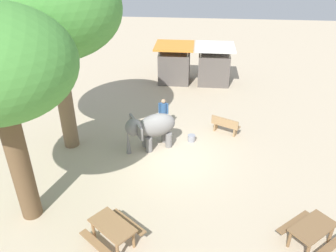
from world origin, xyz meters
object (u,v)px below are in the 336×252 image
object	(u,v)px
elephant	(152,127)
market_stall_white	(214,67)
person_handler	(163,111)
picnic_table_near	(113,229)
feed_bucket	(191,138)
picnic_table_far	(312,231)
wooden_bench	(225,125)
market_stall_orange	(174,65)
shade_tree_main	(50,10)

from	to	relation	value
elephant	market_stall_white	size ratio (longest dim) A/B	0.92
elephant	person_handler	xyz separation A→B (m)	(0.33, 1.86, -0.12)
picnic_table_near	feed_bucket	size ratio (longest dim) A/B	5.81
picnic_table_near	picnic_table_far	world-z (taller)	same
wooden_bench	market_stall_orange	size ratio (longest dim) A/B	0.57
shade_tree_main	feed_bucket	size ratio (longest dim) A/B	22.58
picnic_table_far	wooden_bench	bearing A→B (deg)	-111.76
wooden_bench	market_stall_white	world-z (taller)	market_stall_white
person_handler	picnic_table_near	distance (m)	7.53
market_stall_orange	shade_tree_main	bearing A→B (deg)	-116.30
person_handler	market_stall_orange	bearing A→B (deg)	-176.52
person_handler	shade_tree_main	size ratio (longest dim) A/B	0.20
elephant	market_stall_orange	world-z (taller)	market_stall_orange
wooden_bench	picnic_table_far	distance (m)	7.12
shade_tree_main	market_stall_white	distance (m)	11.85
picnic_table_near	feed_bucket	xyz separation A→B (m)	(2.24, 6.36, -0.43)
wooden_bench	feed_bucket	xyz separation A→B (m)	(-1.62, -0.90, -0.31)
wooden_bench	shade_tree_main	bearing A→B (deg)	-138.97
shade_tree_main	picnic_table_far	distance (m)	12.05
elephant	person_handler	bearing A→B (deg)	-128.84
picnic_table_far	feed_bucket	xyz separation A→B (m)	(-3.91, 5.83, -0.43)
picnic_table_near	market_stall_orange	size ratio (longest dim) A/B	0.83
elephant	market_stall_orange	bearing A→B (deg)	-121.22
elephant	picnic_table_near	xyz separation A→B (m)	(-0.45, -5.62, -0.48)
elephant	market_stall_white	distance (m)	8.78
shade_tree_main	market_stall_white	xyz separation A→B (m)	(6.75, 8.40, -4.94)
elephant	shade_tree_main	bearing A→B (deg)	-26.85
shade_tree_main	market_stall_orange	world-z (taller)	shade_tree_main
wooden_bench	picnic_table_near	bearing A→B (deg)	-90.74
elephant	person_handler	distance (m)	1.89
market_stall_orange	feed_bucket	size ratio (longest dim) A/B	7.00
picnic_table_far	shade_tree_main	bearing A→B (deg)	-68.18
wooden_bench	picnic_table_far	world-z (taller)	wooden_bench
wooden_bench	picnic_table_far	size ratio (longest dim) A/B	0.68
person_handler	picnic_table_near	xyz separation A→B (m)	(-0.78, -7.48, -0.36)
elephant	shade_tree_main	world-z (taller)	shade_tree_main
picnic_table_near	market_stall_white	xyz separation A→B (m)	(3.41, 13.90, 0.55)
feed_bucket	picnic_table_near	bearing A→B (deg)	-109.44
shade_tree_main	market_stall_white	size ratio (longest dim) A/B	3.23
wooden_bench	picnic_table_near	world-z (taller)	wooden_bench
market_stall_white	feed_bucket	distance (m)	7.69
picnic_table_near	picnic_table_far	distance (m)	6.18
person_handler	shade_tree_main	xyz separation A→B (m)	(-4.12, -1.98, 5.13)
shade_tree_main	wooden_bench	bearing A→B (deg)	13.73
shade_tree_main	wooden_bench	size ratio (longest dim) A/B	5.69
person_handler	market_stall_orange	world-z (taller)	market_stall_orange
picnic_table_near	market_stall_white	size ratio (longest dim) A/B	0.83
wooden_bench	picnic_table_far	bearing A→B (deg)	-43.92
person_handler	shade_tree_main	distance (m)	6.88
person_handler	market_stall_white	bearing A→B (deg)	161.44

